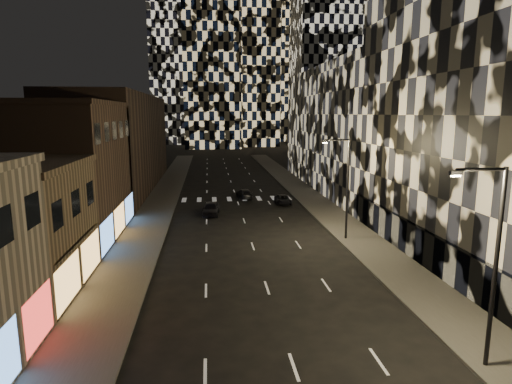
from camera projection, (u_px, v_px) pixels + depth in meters
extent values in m
cube|color=#47443F|center=(161.00, 200.00, 56.39)|extent=(4.00, 120.00, 0.15)
cube|color=#47443F|center=(309.00, 197.00, 58.57)|extent=(4.00, 120.00, 0.15)
cube|color=#4C4C47|center=(177.00, 200.00, 56.62)|extent=(0.20, 120.00, 0.15)
cube|color=#4C4C47|center=(294.00, 197.00, 58.34)|extent=(0.20, 120.00, 0.15)
cube|color=#4C372B|center=(60.00, 173.00, 38.43)|extent=(10.00, 15.00, 12.00)
cube|color=#4C372B|center=(119.00, 143.00, 64.15)|extent=(10.00, 40.00, 14.00)
cube|color=#383838|center=(414.00, 240.00, 33.64)|extent=(0.60, 25.00, 3.00)
cube|color=#232326|center=(364.00, 129.00, 64.89)|extent=(16.00, 40.00, 18.00)
cylinder|color=black|center=(495.00, 270.00, 18.50)|extent=(0.20, 0.20, 9.00)
cylinder|color=black|center=(481.00, 169.00, 17.58)|extent=(2.20, 0.14, 0.14)
cube|color=black|center=(456.00, 173.00, 17.48)|extent=(0.50, 0.25, 0.18)
cube|color=#FFEAB2|center=(456.00, 176.00, 17.50)|extent=(0.35, 0.18, 0.06)
cylinder|color=black|center=(348.00, 189.00, 38.04)|extent=(0.20, 0.20, 9.00)
cylinder|color=black|center=(337.00, 140.00, 37.13)|extent=(2.20, 0.14, 0.14)
cube|color=black|center=(325.00, 141.00, 37.03)|extent=(0.50, 0.25, 0.18)
cube|color=#FFEAB2|center=(325.00, 143.00, 37.05)|extent=(0.35, 0.18, 0.06)
imported|color=black|center=(211.00, 209.00, 48.24)|extent=(2.14, 4.47, 1.48)
imported|color=black|center=(244.00, 194.00, 57.76)|extent=(2.13, 4.50, 1.27)
imported|color=black|center=(283.00, 200.00, 54.21)|extent=(1.92, 4.01, 1.10)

